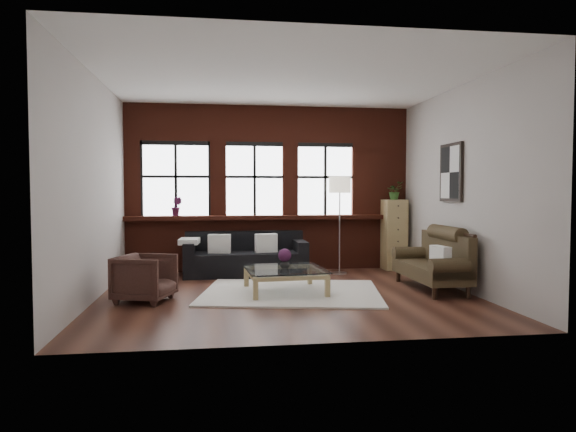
{
  "coord_description": "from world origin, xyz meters",
  "views": [
    {
      "loc": [
        -1.04,
        -7.54,
        1.55
      ],
      "look_at": [
        0.1,
        0.6,
        1.15
      ],
      "focal_mm": 32.0,
      "sensor_mm": 36.0,
      "label": 1
    }
  ],
  "objects": [
    {
      "name": "wall_back",
      "position": [
        0.0,
        2.5,
        1.6
      ],
      "size": [
        5.5,
        0.0,
        5.5
      ],
      "primitive_type": "plane",
      "rotation": [
        1.57,
        0.0,
        0.0
      ],
      "color": "#BAB4AD",
      "rests_on": "ground"
    },
    {
      "name": "wall_right",
      "position": [
        2.75,
        0.0,
        1.6
      ],
      "size": [
        0.0,
        5.0,
        5.0
      ],
      "primitive_type": "plane",
      "rotation": [
        1.57,
        0.0,
        -1.57
      ],
      "color": "#BAB4AD",
      "rests_on": "ground"
    },
    {
      "name": "vintage_settee",
      "position": [
        2.3,
        0.1,
        0.46
      ],
      "size": [
        0.77,
        1.72,
        0.92
      ],
      "primitive_type": null,
      "color": "#392D1A",
      "rests_on": "floor"
    },
    {
      "name": "pillow_b",
      "position": [
        -0.14,
        1.8,
        0.6
      ],
      "size": [
        0.42,
        0.21,
        0.34
      ],
      "primitive_type": "cube",
      "rotation": [
        0.0,
        0.0,
        0.19
      ],
      "color": "white",
      "rests_on": "dark_sofa"
    },
    {
      "name": "dark_sofa",
      "position": [
        -0.51,
        1.9,
        0.4
      ],
      "size": [
        2.24,
        0.9,
        0.81
      ],
      "primitive_type": null,
      "color": "black",
      "rests_on": "floor"
    },
    {
      "name": "window_right",
      "position": [
        1.1,
        2.45,
        1.75
      ],
      "size": [
        1.38,
        0.1,
        1.5
      ],
      "primitive_type": null,
      "color": "black",
      "rests_on": "brick_backwall"
    },
    {
      "name": "floor_lamp",
      "position": [
        1.23,
        1.76,
        0.98
      ],
      "size": [
        0.4,
        0.4,
        1.97
      ],
      "primitive_type": null,
      "color": "#A5A5A8",
      "rests_on": "floor"
    },
    {
      "name": "wall_left",
      "position": [
        -2.75,
        0.0,
        1.6
      ],
      "size": [
        0.0,
        5.0,
        5.0
      ],
      "primitive_type": "plane",
      "rotation": [
        1.57,
        0.0,
        1.57
      ],
      "color": "#BAB4AD",
      "rests_on": "ground"
    },
    {
      "name": "pillow_a",
      "position": [
        -0.99,
        1.8,
        0.6
      ],
      "size": [
        0.42,
        0.21,
        0.34
      ],
      "primitive_type": "cube",
      "rotation": [
        0.0,
        0.0,
        -0.18
      ],
      "color": "white",
      "rests_on": "dark_sofa"
    },
    {
      "name": "wall_poster",
      "position": [
        2.72,
        0.3,
        1.85
      ],
      "size": [
        0.05,
        0.74,
        0.94
      ],
      "primitive_type": null,
      "color": "black",
      "rests_on": "wall_right"
    },
    {
      "name": "ceiling",
      "position": [
        0.0,
        0.0,
        3.2
      ],
      "size": [
        5.5,
        5.5,
        0.0
      ],
      "primitive_type": "plane",
      "rotation": [
        3.14,
        0.0,
        0.0
      ],
      "color": "white",
      "rests_on": "ground"
    },
    {
      "name": "shag_rug",
      "position": [
        0.08,
        0.09,
        0.01
      ],
      "size": [
        2.98,
        2.53,
        0.03
      ],
      "primitive_type": "cube",
      "rotation": [
        0.0,
        0.0,
        -0.19
      ],
      "color": "silver",
      "rests_on": "floor"
    },
    {
      "name": "wall_front",
      "position": [
        0.0,
        -2.5,
        1.6
      ],
      "size": [
        5.5,
        0.0,
        5.5
      ],
      "primitive_type": "plane",
      "rotation": [
        -1.57,
        0.0,
        0.0
      ],
      "color": "#BAB4AD",
      "rests_on": "ground"
    },
    {
      "name": "potted_plant_top",
      "position": [
        2.44,
        2.17,
        1.56
      ],
      "size": [
        0.4,
        0.38,
        0.35
      ],
      "primitive_type": "imported",
      "rotation": [
        0.0,
        0.0,
        0.39
      ],
      "color": "#2D5923",
      "rests_on": "drawer_chest"
    },
    {
      "name": "window_mid",
      "position": [
        -0.3,
        2.45,
        1.75
      ],
      "size": [
        1.38,
        0.1,
        1.5
      ],
      "primitive_type": null,
      "color": "black",
      "rests_on": "brick_backwall"
    },
    {
      "name": "brick_backwall",
      "position": [
        0.0,
        2.44,
        1.6
      ],
      "size": [
        5.5,
        0.12,
        3.2
      ],
      "primitive_type": null,
      "color": "#592114",
      "rests_on": "floor"
    },
    {
      "name": "flowers",
      "position": [
        -0.02,
        0.11,
        0.58
      ],
      "size": [
        0.2,
        0.2,
        0.2
      ],
      "primitive_type": "sphere",
      "color": "#47183D",
      "rests_on": "vase"
    },
    {
      "name": "pillow_settee",
      "position": [
        2.22,
        -0.43,
        0.57
      ],
      "size": [
        0.19,
        0.4,
        0.34
      ],
      "primitive_type": "cube",
      "rotation": [
        0.0,
        0.0,
        0.13
      ],
      "color": "white",
      "rests_on": "vintage_settee"
    },
    {
      "name": "armchair",
      "position": [
        -2.04,
        -0.21,
        0.33
      ],
      "size": [
        0.92,
        0.9,
        0.66
      ],
      "primitive_type": "imported",
      "rotation": [
        0.0,
        0.0,
        1.25
      ],
      "color": "#3A221D",
      "rests_on": "floor"
    },
    {
      "name": "floor",
      "position": [
        0.0,
        0.0,
        0.0
      ],
      "size": [
        5.5,
        5.5,
        0.0
      ],
      "primitive_type": "plane",
      "color": "#3E1F16",
      "rests_on": "ground"
    },
    {
      "name": "window_left",
      "position": [
        -1.8,
        2.45,
        1.75
      ],
      "size": [
        1.38,
        0.1,
        1.5
      ],
      "primitive_type": null,
      "color": "black",
      "rests_on": "brick_backwall"
    },
    {
      "name": "sill_ledge",
      "position": [
        0.0,
        2.35,
        1.04
      ],
      "size": [
        5.5,
        0.3,
        0.08
      ],
      "primitive_type": "cube",
      "color": "#592114",
      "rests_on": "brick_backwall"
    },
    {
      "name": "sill_plant",
      "position": [
        -1.78,
        2.32,
        1.26
      ],
      "size": [
        0.24,
        0.21,
        0.36
      ],
      "primitive_type": "imported",
      "rotation": [
        0.0,
        0.0,
        -0.28
      ],
      "color": "#47183D",
      "rests_on": "sill_ledge"
    },
    {
      "name": "vase",
      "position": [
        -0.02,
        0.11,
        0.46
      ],
      "size": [
        0.18,
        0.18,
        0.16
      ],
      "primitive_type": "imported",
      "rotation": [
        0.0,
        0.0,
        -0.21
      ],
      "color": "#B2B2B2",
      "rests_on": "coffee_table"
    },
    {
      "name": "coffee_table",
      "position": [
        -0.02,
        0.11,
        0.19
      ],
      "size": [
        1.24,
        1.24,
        0.39
      ],
      "primitive_type": null,
      "rotation": [
        0.0,
        0.0,
        0.06
      ],
      "color": "tan",
      "rests_on": "shag_rug"
    },
    {
      "name": "drawer_chest",
      "position": [
        2.44,
        2.17,
        0.69
      ],
      "size": [
        0.42,
        0.42,
        1.38
      ],
      "primitive_type": "cube",
      "color": "tan",
      "rests_on": "floor"
    }
  ]
}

